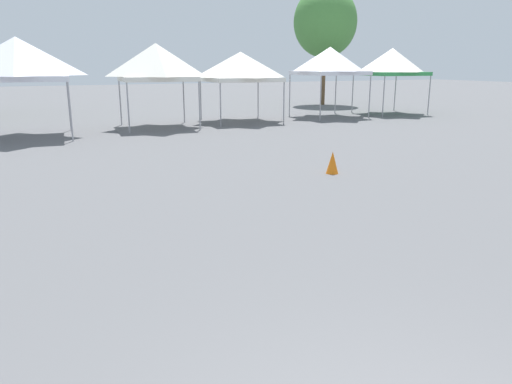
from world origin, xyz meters
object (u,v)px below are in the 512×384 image
(canopy_tent_center, at_px, (241,67))
(canopy_tent_far_right, at_px, (156,62))
(canopy_tent_behind_center, at_px, (330,61))
(canopy_tent_behind_right, at_px, (17,59))
(traffic_cone_near_barrier, at_px, (332,162))
(canopy_tent_behind_left, at_px, (392,62))
(tree_behind_tents_right, at_px, (325,22))

(canopy_tent_center, bearing_deg, canopy_tent_far_right, -172.13)
(canopy_tent_behind_center, bearing_deg, canopy_tent_behind_right, -173.89)
(traffic_cone_near_barrier, bearing_deg, canopy_tent_behind_center, 56.95)
(canopy_tent_far_right, bearing_deg, canopy_tent_behind_center, 4.05)
(canopy_tent_behind_left, relative_size, traffic_cone_near_barrier, 6.25)
(canopy_tent_far_right, height_order, canopy_tent_behind_left, canopy_tent_far_right)
(canopy_tent_far_right, bearing_deg, tree_behind_tents_right, 29.63)
(canopy_tent_behind_center, bearing_deg, canopy_tent_behind_left, -1.34)
(canopy_tent_behind_center, bearing_deg, tree_behind_tents_right, 59.17)
(canopy_tent_far_right, relative_size, canopy_tent_center, 1.04)
(canopy_tent_far_right, distance_m, canopy_tent_behind_left, 13.47)
(canopy_tent_behind_right, bearing_deg, canopy_tent_far_right, 9.63)
(canopy_tent_center, relative_size, canopy_tent_behind_left, 0.96)
(traffic_cone_near_barrier, bearing_deg, tree_behind_tents_right, 57.76)
(traffic_cone_near_barrier, bearing_deg, canopy_tent_behind_right, 123.81)
(canopy_tent_behind_right, distance_m, traffic_cone_near_barrier, 12.86)
(canopy_tent_behind_left, xyz_separation_m, tree_behind_tents_right, (0.18, 7.18, 2.63))
(canopy_tent_center, xyz_separation_m, canopy_tent_behind_left, (9.21, -0.02, 0.25))
(tree_behind_tents_right, distance_m, traffic_cone_near_barrier, 23.22)
(canopy_tent_behind_center, distance_m, traffic_cone_near_barrier, 14.61)
(canopy_tent_behind_right, bearing_deg, canopy_tent_center, 8.86)
(tree_behind_tents_right, bearing_deg, canopy_tent_behind_center, -120.83)
(canopy_tent_behind_right, bearing_deg, traffic_cone_near_barrier, -56.19)
(canopy_tent_center, bearing_deg, canopy_tent_behind_right, -171.14)
(canopy_tent_far_right, height_order, tree_behind_tents_right, tree_behind_tents_right)
(canopy_tent_behind_right, xyz_separation_m, canopy_tent_far_right, (5.44, 0.92, -0.10))
(canopy_tent_far_right, bearing_deg, canopy_tent_behind_left, 2.43)
(canopy_tent_behind_right, distance_m, canopy_tent_behind_center, 14.93)
(canopy_tent_center, height_order, traffic_cone_near_barrier, canopy_tent_center)
(canopy_tent_center, distance_m, tree_behind_tents_right, 12.15)
(canopy_tent_behind_left, xyz_separation_m, traffic_cone_near_barrier, (-11.89, -11.95, -2.58))
(canopy_tent_far_right, distance_m, canopy_tent_center, 4.29)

